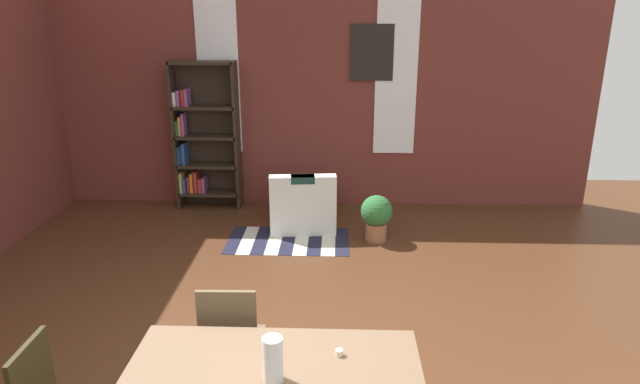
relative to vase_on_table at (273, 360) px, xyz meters
The scene contains 11 objects.
back_wall_brick 5.08m from the vase_on_table, 91.27° to the left, with size 7.74×0.12×3.31m, color brown.
window_pane_0 5.20m from the vase_on_table, 104.62° to the left, with size 0.55×0.02×2.15m, color white.
window_pane_1 5.15m from the vase_on_table, 77.82° to the left, with size 0.55×0.02×2.15m, color white.
vase_on_table is the anchor object (origin of this frame).
tealight_candle_2 0.43m from the vase_on_table, 34.22° to the left, with size 0.04×0.04×0.04m, color silver.
dining_chair_far_left 0.90m from the vase_on_table, 117.19° to the left, with size 0.41×0.41×0.95m.
bookshelf_tall 5.02m from the vase_on_table, 107.61° to the left, with size 0.87×0.30×1.99m.
armchair_white 4.11m from the vase_on_table, 91.78° to the left, with size 0.87×0.87×0.75m.
potted_plant_by_shelf 3.79m from the vase_on_table, 77.99° to the left, with size 0.37×0.37×0.55m.
striped_rug 3.71m from the vase_on_table, 94.25° to the left, with size 1.44×0.84×0.01m.
framed_picture 5.14m from the vase_on_table, 81.48° to the left, with size 0.56×0.03×0.72m, color black.
Camera 1 is at (0.45, -3.19, 2.63)m, focal length 30.83 mm.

